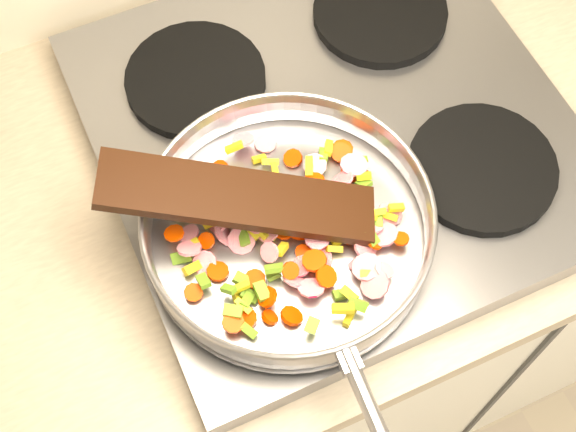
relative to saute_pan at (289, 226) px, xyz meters
name	(u,v)px	position (x,y,z in m)	size (l,w,h in m)	color
cooktop	(333,134)	(0.13, 0.13, -0.07)	(0.60, 0.60, 0.04)	#939399
grate_fl	(281,251)	(-0.01, -0.01, -0.04)	(0.19, 0.19, 0.02)	black
grate_fr	(482,168)	(0.27, -0.01, -0.04)	(0.19, 0.19, 0.02)	black
grate_bl	(196,79)	(-0.01, 0.27, -0.04)	(0.19, 0.19, 0.02)	black
grate_br	(380,13)	(0.27, 0.27, -0.04)	(0.19, 0.19, 0.02)	black
saute_pan	(289,226)	(0.00, 0.00, 0.00)	(0.38, 0.55, 0.06)	#9E9EA5
vegetable_heap	(290,230)	(0.00, 0.00, -0.01)	(0.29, 0.29, 0.05)	#E23700
wooden_spatula	(239,198)	(-0.04, 0.04, 0.03)	(0.32, 0.07, 0.01)	black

